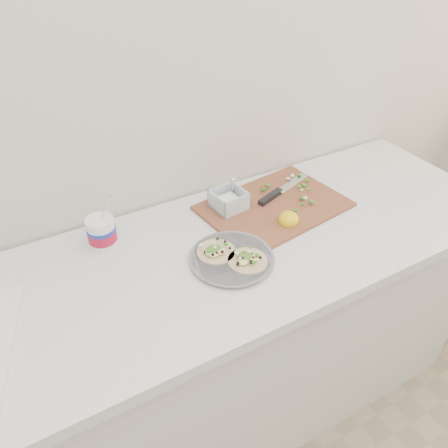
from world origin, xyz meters
TOP-DOWN VIEW (x-y plane):
  - counter at (0.00, 1.43)m, footprint 2.44×0.66m
  - taco_plate at (0.22, 1.36)m, footprint 0.25×0.25m
  - tub at (-0.09, 1.61)m, footprint 0.09×0.09m
  - cutboard at (0.47, 1.54)m, footprint 0.52×0.39m

SIDE VIEW (x-z plane):
  - counter at x=0.00m, z-range 0.00..0.90m
  - taco_plate at x=0.22m, z-range 0.90..0.94m
  - cutboard at x=0.47m, z-range 0.88..0.96m
  - tub at x=-0.09m, z-range 0.86..1.06m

